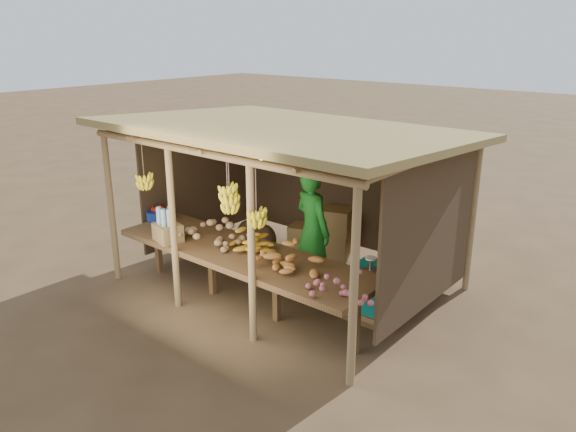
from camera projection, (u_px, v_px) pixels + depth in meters
The scene contains 13 objects.
ground at pixel (288, 283), 8.33m from camera, with size 60.00×60.00×0.00m, color brown.
stall_structure at pixel (285, 156), 7.73m from camera, with size 4.70×3.50×2.43m.
counter at pixel (242, 256), 7.40m from camera, with size 3.90×1.05×0.80m.
potato_heap at pixel (208, 229), 7.67m from camera, with size 0.97×0.58×0.37m, color #96734D, non-canonical shape.
sweet_potato_heap at pixel (285, 254), 6.83m from camera, with size 0.94×0.56×0.36m, color #BA762F, non-canonical shape.
onion_heap at pixel (343, 282), 6.08m from camera, with size 0.80×0.48×0.36m, color #B4575C, non-canonical shape.
banana_pile at pixel (248, 237), 7.40m from camera, with size 0.58×0.35×0.35m, color gold, non-canonical shape.
tomato_basin at pixel (159, 214), 8.61m from camera, with size 0.39×0.39×0.20m.
bottle_box at pixel (168, 228), 7.70m from camera, with size 0.45×0.39×0.49m.
vendor at pixel (312, 230), 7.83m from camera, with size 0.66×0.44×1.82m, color #19731F.
tarp_crate at pixel (377, 293), 7.19m from camera, with size 0.75×0.64×0.89m.
carton_stack at pixel (325, 235), 9.21m from camera, with size 1.20×0.55×0.84m.
burlap_sacks at pixel (256, 235), 9.56m from camera, with size 0.79×0.41×0.56m.
Camera 1 is at (4.84, -5.84, 3.58)m, focal length 35.00 mm.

